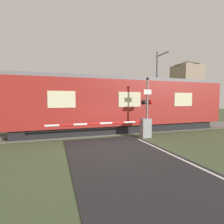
{
  "coord_description": "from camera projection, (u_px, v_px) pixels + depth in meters",
  "views": [
    {
      "loc": [
        -2.72,
        -8.25,
        2.36
      ],
      "look_at": [
        0.68,
        1.97,
        1.61
      ],
      "focal_mm": 28.0,
      "sensor_mm": 36.0,
      "label": 1
    }
  ],
  "objects": [
    {
      "name": "track_bed",
      "position": [
        94.0,
        132.0,
        12.69
      ],
      "size": [
        36.0,
        3.2,
        0.13
      ],
      "color": "slate",
      "rests_on": "ground_plane"
    },
    {
      "name": "crossing_barrier",
      "position": [
        138.0,
        127.0,
        10.76
      ],
      "size": [
        6.33,
        0.44,
        1.2
      ],
      "color": "gray",
      "rests_on": "ground_plane"
    },
    {
      "name": "ground_plane",
      "position": [
        112.0,
        147.0,
        8.83
      ],
      "size": [
        80.0,
        80.0,
        0.0
      ],
      "primitive_type": "plane",
      "color": "#475638"
    },
    {
      "name": "signal_post",
      "position": [
        147.0,
        104.0,
        10.91
      ],
      "size": [
        0.76,
        0.26,
        3.76
      ],
      "color": "gray",
      "rests_on": "ground_plane"
    },
    {
      "name": "distant_building",
      "position": [
        187.0,
        87.0,
        30.01
      ],
      "size": [
        4.46,
        4.46,
        9.01
      ],
      "color": "gray",
      "rests_on": "ground_plane"
    },
    {
      "name": "catenary_pole",
      "position": [
        157.0,
        87.0,
        16.75
      ],
      "size": [
        0.2,
        1.9,
        6.9
      ],
      "color": "slate",
      "rests_on": "ground_plane"
    },
    {
      "name": "train",
      "position": [
        121.0,
        104.0,
        13.22
      ],
      "size": [
        15.99,
        3.14,
        3.95
      ],
      "color": "black",
      "rests_on": "ground_plane"
    }
  ]
}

